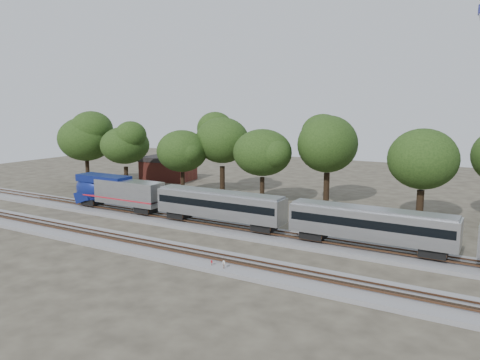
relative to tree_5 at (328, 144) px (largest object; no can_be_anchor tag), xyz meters
name	(u,v)px	position (x,y,z in m)	size (l,w,h in m)	color
ground	(197,244)	(-5.47, -24.16, -8.95)	(160.00, 160.00, 0.00)	#383328
track_far	(227,229)	(-5.47, -18.16, -8.74)	(160.00, 5.00, 0.73)	slate
track_near	(173,252)	(-5.47, -28.16, -8.74)	(160.00, 5.00, 0.73)	slate
switch_stand_red	(212,264)	(0.17, -29.83, -8.39)	(0.27, 0.12, 0.88)	#512D19
switch_stand_white	(224,265)	(1.53, -29.96, -8.23)	(0.34, 0.17, 1.13)	#512D19
switch_lever	(235,271)	(2.39, -29.47, -8.80)	(0.50, 0.30, 0.30)	#512D19
brick_building	(168,168)	(-34.42, 7.15, -6.68)	(10.05, 7.61, 4.50)	maroon
tree_0	(86,139)	(-42.38, -5.55, -0.52)	(8.58, 8.58, 12.10)	black
tree_1	(125,145)	(-32.90, -5.79, -1.21)	(7.89, 7.89, 11.12)	black
tree_2	(182,151)	(-21.76, -5.00, -1.67)	(7.42, 7.42, 10.46)	black
tree_3	(222,140)	(-16.87, -1.11, -0.07)	(9.04, 9.04, 12.75)	black
tree_4	(262,153)	(-8.18, -4.12, -1.27)	(7.83, 7.83, 11.03)	black
tree_5	(328,144)	(0.00, 0.00, 0.00)	(9.11, 9.11, 12.84)	black
tree_6	(423,159)	(13.42, -4.68, -0.84)	(8.25, 8.25, 11.64)	black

